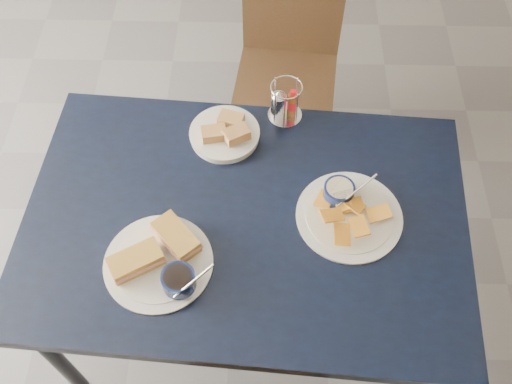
{
  "coord_description": "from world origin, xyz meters",
  "views": [
    {
      "loc": [
        0.12,
        -0.98,
        2.15
      ],
      "look_at": [
        0.1,
        -0.11,
        0.82
      ],
      "focal_mm": 40.0,
      "sensor_mm": 36.0,
      "label": 1
    }
  ],
  "objects_px": {
    "chair_far": "(287,53)",
    "condiment_caddy": "(284,104)",
    "bread_basket": "(225,133)",
    "sandwich_plate": "(161,260)",
    "plantain_plate": "(346,209)",
    "dining_table": "(246,228)"
  },
  "relations": [
    {
      "from": "sandwich_plate",
      "to": "bread_basket",
      "type": "relative_size",
      "value": 1.45
    },
    {
      "from": "bread_basket",
      "to": "condiment_caddy",
      "type": "height_order",
      "value": "condiment_caddy"
    },
    {
      "from": "dining_table",
      "to": "bread_basket",
      "type": "height_order",
      "value": "bread_basket"
    },
    {
      "from": "chair_far",
      "to": "bread_basket",
      "type": "xyz_separation_m",
      "value": [
        -0.21,
        -0.66,
        0.28
      ]
    },
    {
      "from": "chair_far",
      "to": "sandwich_plate",
      "type": "bearing_deg",
      "value": -108.0
    },
    {
      "from": "plantain_plate",
      "to": "condiment_caddy",
      "type": "xyz_separation_m",
      "value": [
        -0.18,
        0.36,
        0.04
      ]
    },
    {
      "from": "dining_table",
      "to": "plantain_plate",
      "type": "bearing_deg",
      "value": 4.69
    },
    {
      "from": "plantain_plate",
      "to": "bread_basket",
      "type": "xyz_separation_m",
      "value": [
        -0.36,
        0.27,
        0.0
      ]
    },
    {
      "from": "chair_far",
      "to": "plantain_plate",
      "type": "bearing_deg",
      "value": -80.67
    },
    {
      "from": "dining_table",
      "to": "plantain_plate",
      "type": "xyz_separation_m",
      "value": [
        0.29,
        0.02,
        0.08
      ]
    },
    {
      "from": "sandwich_plate",
      "to": "bread_basket",
      "type": "height_order",
      "value": "sandwich_plate"
    },
    {
      "from": "dining_table",
      "to": "plantain_plate",
      "type": "distance_m",
      "value": 0.3
    },
    {
      "from": "plantain_plate",
      "to": "bread_basket",
      "type": "distance_m",
      "value": 0.45
    },
    {
      "from": "dining_table",
      "to": "sandwich_plate",
      "type": "distance_m",
      "value": 0.28
    },
    {
      "from": "plantain_plate",
      "to": "bread_basket",
      "type": "bearing_deg",
      "value": 143.44
    },
    {
      "from": "sandwich_plate",
      "to": "bread_basket",
      "type": "distance_m",
      "value": 0.47
    },
    {
      "from": "bread_basket",
      "to": "condiment_caddy",
      "type": "relative_size",
      "value": 1.59
    },
    {
      "from": "sandwich_plate",
      "to": "bread_basket",
      "type": "xyz_separation_m",
      "value": [
        0.15,
        0.44,
        -0.0
      ]
    },
    {
      "from": "dining_table",
      "to": "chair_far",
      "type": "distance_m",
      "value": 0.98
    },
    {
      "from": "dining_table",
      "to": "sandwich_plate",
      "type": "bearing_deg",
      "value": -145.36
    },
    {
      "from": "chair_far",
      "to": "condiment_caddy",
      "type": "bearing_deg",
      "value": -92.63
    },
    {
      "from": "sandwich_plate",
      "to": "plantain_plate",
      "type": "bearing_deg",
      "value": 19.12
    }
  ]
}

